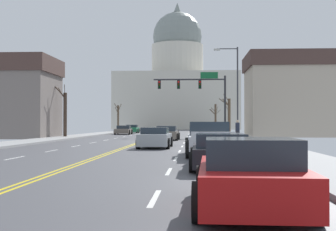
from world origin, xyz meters
The scene contains 20 objects.
ground centered at (0.00, 0.00, 0.02)m, with size 20.00×180.00×0.20m.
signal_gantry centered at (4.80, 12.17, 5.14)m, with size 7.91×0.41×6.93m.
street_lamp_right centered at (7.93, 3.86, 5.02)m, with size 2.23×0.24×8.30m.
capitol_building centered at (0.00, 76.35, 10.35)m, with size 29.23×21.28×31.38m.
sedan_near_00 centered at (5.32, 8.66, 0.60)m, with size 2.03×4.34×1.28m.
sedan_near_01 centered at (1.86, 2.39, 0.59)m, with size 2.17×4.31×1.25m.
sedan_near_02 centered at (5.19, -3.87, 0.55)m, with size 1.97×4.37×1.17m.
sedan_near_03 centered at (1.89, -10.23, 0.59)m, with size 2.01×4.66×1.25m.
pickup_truck_near_04 centered at (4.99, -17.06, 0.71)m, with size 2.35×5.32×1.58m.
sedan_near_05 centered at (5.16, -23.09, 0.56)m, with size 2.05×4.58×1.18m.
sedan_near_06 centered at (5.29, -30.40, 0.58)m, with size 2.06×4.29×1.26m.
sedan_oncoming_00 centered at (-5.09, 22.26, 0.55)m, with size 2.17×4.45×1.17m.
sedan_oncoming_01 centered at (-5.17, 31.06, 0.58)m, with size 2.09×4.50×1.22m.
flank_building_00 centered at (-15.05, 6.96, 4.09)m, with size 10.73×7.52×8.06m.
flank_building_01 centered at (16.70, 14.36, 4.66)m, with size 13.21×8.83×9.21m.
bare_tree_00 centered at (8.76, 22.53, 2.59)m, with size 1.57×2.27×5.13m.
bare_tree_01 centered at (-8.41, 37.90, 2.47)m, with size 1.10×1.97×4.58m.
bare_tree_02 centered at (7.94, 44.05, 2.63)m, with size 2.05×1.30×4.71m.
bare_tree_03 centered at (-8.98, 8.22, 2.53)m, with size 1.16×1.39×5.25m.
pedestrian_00 centered at (7.75, -0.97, 1.03)m, with size 0.35×0.34×1.62m.
Camera 1 is at (4.32, -38.76, 1.53)m, focal length 49.86 mm.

